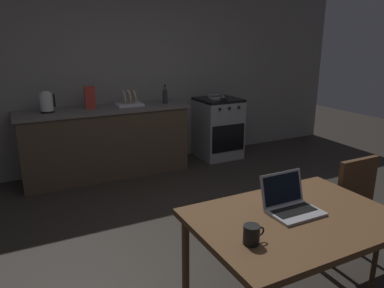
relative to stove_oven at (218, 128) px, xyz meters
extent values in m
plane|color=#2D2823|center=(-1.18, -2.34, -0.45)|extent=(12.00, 12.00, 0.00)
cube|color=gray|center=(-0.88, 0.35, 0.93)|extent=(6.40, 0.10, 2.77)
cube|color=#4C3D2D|center=(-1.72, 0.00, -0.02)|extent=(2.10, 0.60, 0.87)
cube|color=#66605B|center=(-1.72, 0.00, 0.43)|extent=(2.16, 0.64, 0.04)
cube|color=gray|center=(0.00, 0.00, -0.02)|extent=(0.60, 0.60, 0.87)
cube|color=black|center=(0.00, 0.00, 0.43)|extent=(0.60, 0.60, 0.04)
cube|color=black|center=(0.00, -0.30, -0.09)|extent=(0.54, 0.01, 0.40)
cylinder|color=black|center=(-0.16, -0.31, 0.35)|extent=(0.04, 0.02, 0.04)
cylinder|color=black|center=(0.00, -0.31, 0.35)|extent=(0.04, 0.02, 0.04)
cylinder|color=black|center=(0.16, -0.31, 0.35)|extent=(0.04, 0.02, 0.04)
cube|color=brown|center=(-1.33, -3.12, 0.25)|extent=(1.24, 0.87, 0.04)
cylinder|color=brown|center=(-1.89, -2.75, -0.11)|extent=(0.05, 0.05, 0.68)
cylinder|color=brown|center=(-0.77, -2.75, -0.11)|extent=(0.05, 0.05, 0.68)
cube|color=#4C331E|center=(-0.48, -3.06, -0.01)|extent=(0.40, 0.40, 0.04)
cube|color=#4C331E|center=(-0.48, -2.88, 0.22)|extent=(0.38, 0.04, 0.42)
cylinder|color=#4C331E|center=(-0.65, -3.23, -0.24)|extent=(0.04, 0.04, 0.42)
cylinder|color=#4C331E|center=(-0.65, -2.89, -0.24)|extent=(0.04, 0.04, 0.42)
cylinder|color=#4C331E|center=(-0.31, -2.89, -0.24)|extent=(0.04, 0.04, 0.42)
cube|color=#99999E|center=(-1.31, -3.10, 0.27)|extent=(0.32, 0.22, 0.02)
cube|color=black|center=(-1.31, -3.09, 0.28)|extent=(0.28, 0.12, 0.00)
cube|color=#99999E|center=(-1.31, -2.96, 0.39)|extent=(0.32, 0.06, 0.20)
cube|color=black|center=(-1.31, -2.97, 0.38)|extent=(0.29, 0.05, 0.18)
cylinder|color=black|center=(-2.39, 0.00, 0.46)|extent=(0.16, 0.16, 0.02)
cylinder|color=silver|center=(-2.39, 0.00, 0.58)|extent=(0.15, 0.15, 0.22)
cylinder|color=silver|center=(-2.39, 0.00, 0.70)|extent=(0.09, 0.09, 0.02)
cube|color=black|center=(-2.30, 0.00, 0.59)|extent=(0.02, 0.02, 0.15)
cylinder|color=#2D2D33|center=(-0.88, -0.05, 0.54)|extent=(0.07, 0.07, 0.17)
cone|color=#2D2D33|center=(-0.88, -0.05, 0.66)|extent=(0.07, 0.07, 0.06)
cylinder|color=black|center=(-0.88, -0.05, 0.70)|extent=(0.03, 0.03, 0.02)
cylinder|color=gray|center=(-0.05, -0.02, 0.46)|extent=(0.24, 0.24, 0.01)
torus|color=gray|center=(-0.05, -0.02, 0.49)|extent=(0.26, 0.26, 0.02)
cylinder|color=black|center=(-0.05, -0.23, 0.47)|extent=(0.02, 0.18, 0.02)
cylinder|color=black|center=(-1.75, -3.25, 0.32)|extent=(0.09, 0.09, 0.10)
torus|color=black|center=(-1.69, -3.25, 0.32)|extent=(0.05, 0.01, 0.05)
cube|color=#B2382D|center=(-1.87, 0.02, 0.59)|extent=(0.13, 0.05, 0.28)
cube|color=silver|center=(-1.38, 0.00, 0.47)|extent=(0.34, 0.26, 0.03)
cylinder|color=beige|center=(-1.45, 0.00, 0.57)|extent=(0.04, 0.18, 0.18)
cylinder|color=beige|center=(-1.38, 0.00, 0.57)|extent=(0.04, 0.18, 0.18)
cylinder|color=beige|center=(-1.31, 0.00, 0.57)|extent=(0.04, 0.18, 0.18)
camera|label=1|loc=(-2.79, -4.61, 1.30)|focal=33.93mm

